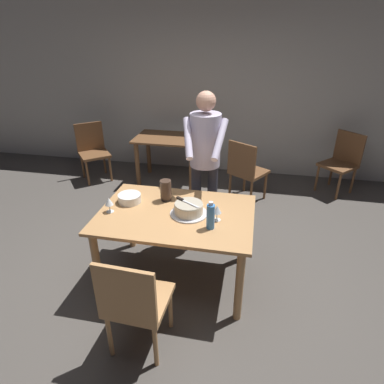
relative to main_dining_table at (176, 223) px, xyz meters
name	(u,v)px	position (x,y,z in m)	size (l,w,h in m)	color
ground_plane	(178,276)	(0.00, 0.00, -0.64)	(14.00, 14.00, 0.00)	#4C4742
back_wall	(218,90)	(0.00, 2.93, 0.71)	(10.00, 0.12, 2.70)	#BCB7AD
main_dining_table	(176,223)	(0.00, 0.00, 0.00)	(1.41, 0.98, 0.75)	tan
cake_on_platter	(189,209)	(0.12, 0.00, 0.16)	(0.34, 0.34, 0.11)	silver
cake_knife	(183,200)	(0.06, 0.04, 0.23)	(0.24, 0.16, 0.02)	silver
plate_stack	(130,198)	(-0.49, 0.11, 0.15)	(0.22, 0.22, 0.08)	white
wine_glass_near	(109,202)	(-0.60, -0.10, 0.21)	(0.08, 0.08, 0.14)	silver
wine_glass_far	(217,210)	(0.38, -0.05, 0.21)	(0.08, 0.08, 0.14)	silver
water_bottle	(211,216)	(0.35, -0.19, 0.23)	(0.07, 0.07, 0.25)	#387AC6
hurricane_lamp	(166,190)	(-0.15, 0.22, 0.22)	(0.11, 0.11, 0.21)	black
person_cutting_cake	(205,154)	(0.15, 0.70, 0.44)	(0.47, 0.56, 1.72)	#2D2D38
chair_near_side	(135,301)	(-0.10, -0.86, -0.15)	(0.46, 0.46, 0.90)	tan
background_table	(168,147)	(-0.68, 2.23, -0.06)	(1.00, 0.70, 0.74)	brown
background_chair_0	(342,161)	(1.94, 2.39, -0.15)	(0.62, 0.62, 0.90)	brown
background_chair_1	(246,169)	(0.56, 1.77, -0.15)	(0.61, 0.61, 0.90)	brown
background_chair_2	(93,149)	(-1.91, 2.11, -0.15)	(0.62, 0.62, 0.90)	brown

